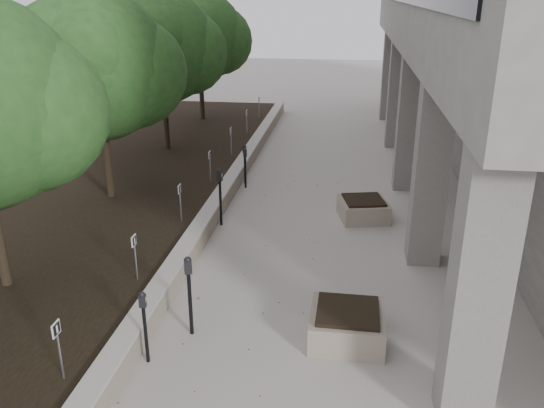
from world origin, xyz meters
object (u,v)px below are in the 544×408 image
Objects in this scene: crabapple_tree_5 at (200,56)px; planter_front at (347,324)px; parking_meter_1 at (145,327)px; parking_meter_3 at (220,197)px; parking_meter_2 at (190,296)px; parking_meter_4 at (245,164)px; crabapple_tree_3 at (101,97)px; planter_back at (363,209)px; crabapple_tree_4 at (162,71)px; parking_meter_5 at (245,168)px.

planter_front is at bearing -66.86° from crabapple_tree_5.
parking_meter_1 is at bearing -78.56° from crabapple_tree_5.
parking_meter_3 reaches higher than planter_front.
parking_meter_4 is (-0.57, 8.29, -0.13)m from parking_meter_2.
crabapple_tree_3 is 1.00× the size of crabapple_tree_5.
crabapple_tree_3 is at bearing 103.18° from parking_meter_2.
parking_meter_2 reaches higher than planter_back.
parking_meter_3 is (3.25, -10.67, -2.35)m from crabapple_tree_5.
parking_meter_1 is at bearing -73.79° from crabapple_tree_4.
crabapple_tree_5 reaches higher than planter_front.
crabapple_tree_4 is 8.83m from planter_back.
parking_meter_4 is at bearing 99.88° from parking_meter_5.
parking_meter_5 is (3.35, -2.69, -2.49)m from crabapple_tree_4.
parking_meter_1 is 0.86× the size of parking_meter_2.
parking_meter_3 reaches higher than parking_meter_2.
parking_meter_1 reaches higher than parking_meter_5.
parking_meter_3 reaches higher than planter_back.
crabapple_tree_4 is at bearing 122.37° from planter_front.
crabapple_tree_3 is 4.15× the size of parking_meter_1.
crabapple_tree_3 is 4.07m from parking_meter_3.
crabapple_tree_3 is 4.92m from parking_meter_4.
parking_meter_1 is at bearing -62.67° from crabapple_tree_3.
crabapple_tree_3 reaches higher than parking_meter_4.
crabapple_tree_5 is 4.53× the size of planter_back.
parking_meter_4 is 0.44m from parking_meter_5.
parking_meter_4 is 1.04× the size of planter_back.
parking_meter_5 is (0.10, 2.98, -0.14)m from parking_meter_3.
parking_meter_2 is 2.78m from planter_front.
planter_back is (6.91, -9.71, -2.84)m from crabapple_tree_5.
parking_meter_3 is at bearing -165.35° from planter_back.
parking_meter_2 is 1.27× the size of planter_back.
planter_back is (0.36, 5.63, -0.02)m from planter_front.
parking_meter_1 is at bearing -118.08° from planter_back.
parking_meter_2 is 1.21× the size of parking_meter_4.
parking_meter_4 is (3.25, -2.27, -2.49)m from crabapple_tree_4.
parking_meter_2 is (3.82, -5.55, -2.36)m from crabapple_tree_3.
parking_meter_5 is (0.10, -0.42, 0.00)m from parking_meter_4.
crabapple_tree_3 is at bearing -178.03° from parking_meter_3.
parking_meter_2 is (3.82, -15.55, -2.36)m from crabapple_tree_5.
parking_meter_4 is at bearing 40.07° from crabapple_tree_3.
planter_front is (3.23, 1.09, -0.36)m from parking_meter_1.
planter_back is (3.59, 6.72, -0.38)m from parking_meter_1.
parking_meter_4 is (0.00, 3.40, -0.14)m from parking_meter_3.
planter_back is at bearing 86.39° from planter_front.
crabapple_tree_3 is 3.55× the size of parking_meter_3.
planter_back is (3.66, -2.45, -0.35)m from parking_meter_4.
parking_meter_5 reaches higher than parking_meter_4.
parking_meter_3 is 1.20× the size of planter_front.
crabapple_tree_5 is at bearing 90.00° from crabapple_tree_4.
parking_meter_3 is 1.21× the size of parking_meter_5.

